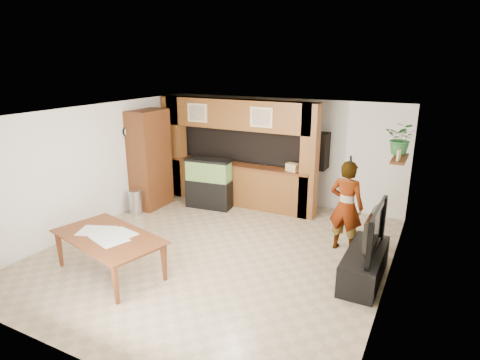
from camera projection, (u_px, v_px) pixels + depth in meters
The scene contains 22 objects.
floor at pixel (218, 251), 7.61m from camera, with size 6.50×6.50×0.00m, color tan.
ceiling at pixel (216, 114), 6.86m from camera, with size 6.50×6.50×0.00m, color white.
wall_back at pixel (283, 151), 10.00m from camera, with size 6.00×6.00×0.00m, color silver.
wall_left at pixel (95, 166), 8.55m from camera, with size 6.50×6.50×0.00m, color silver.
wall_right at pixel (392, 214), 5.92m from camera, with size 6.50×6.50×0.00m, color silver.
partition at pixel (238, 151), 9.89m from camera, with size 4.20×0.99×2.60m.
wall_clock at pixel (127, 132), 9.21m from camera, with size 0.05×0.25×0.25m.
wall_shelf at pixel (400, 159), 7.53m from camera, with size 0.25×0.90×0.04m, color #5B2E15.
pantry_cabinet at pixel (150, 159), 9.65m from camera, with size 0.59×0.97×2.36m, color #5B2E15.
trash_can at pixel (136, 202), 9.38m from camera, with size 0.31×0.31×0.57m, color #B2B2B7.
aquarium at pixel (209, 184), 9.70m from camera, with size 1.10×0.41×1.22m.
tv_stand at pixel (364, 265), 6.57m from camera, with size 0.56×1.54×0.51m, color black.
television at pixel (368, 229), 6.38m from camera, with size 1.34×0.18×0.77m, color black.
photo_frame at pixel (399, 155), 7.27m from camera, with size 0.03×0.15×0.20m, color tan.
potted_plant at pixel (402, 138), 7.68m from camera, with size 0.57×0.50×0.64m, color #296833.
person at pixel (346, 206), 7.43m from camera, with size 0.64×0.42×1.75m, color #9C7D55.
microphone at pixel (351, 160), 7.01m from camera, with size 0.04×0.04×0.17m, color black.
dining_table at pixel (108, 255), 6.71m from camera, with size 1.95×1.09×0.69m, color #5B2E15.
newspaper_a at pixel (97, 231), 6.82m from camera, with size 0.60×0.43×0.01m, color silver.
newspaper_b at pixel (109, 239), 6.52m from camera, with size 0.60×0.44×0.01m, color silver.
newspaper_c at pixel (121, 234), 6.71m from camera, with size 0.50×0.36×0.01m, color silver.
counter_box at pixel (292, 167), 9.12m from camera, with size 0.27×0.18×0.18m, color tan.
Camera 1 is at (3.53, -5.94, 3.49)m, focal length 30.00 mm.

